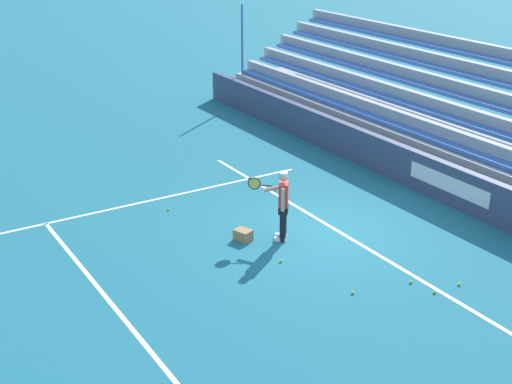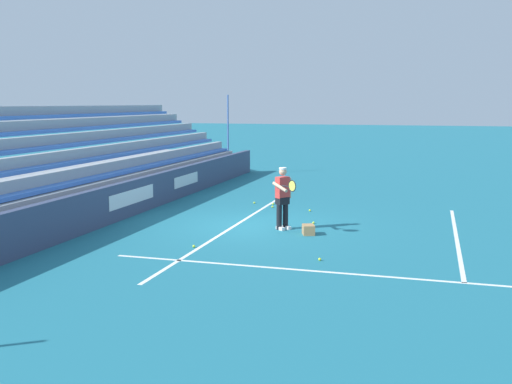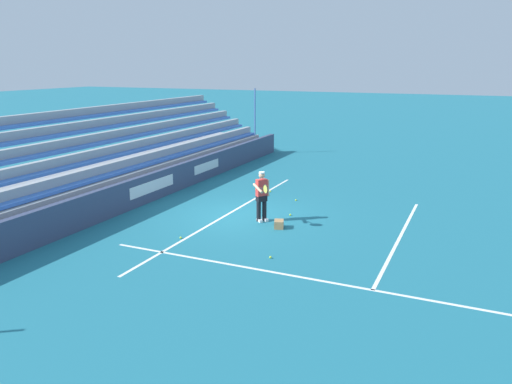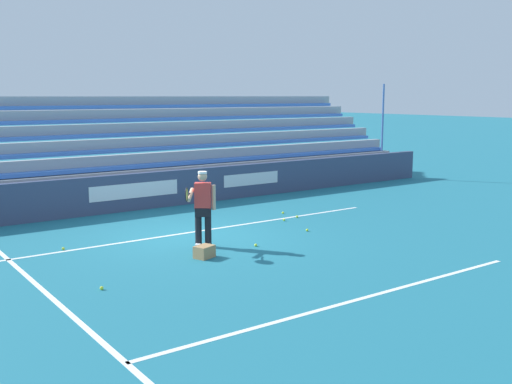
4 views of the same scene
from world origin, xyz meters
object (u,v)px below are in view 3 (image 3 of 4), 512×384
(tennis_player, at_px, (262,196))
(tennis_ball_toward_net, at_px, (181,238))
(ball_box_cardboard, at_px, (279,224))
(tennis_ball_far_left, at_px, (270,191))
(tennis_ball_on_baseline, at_px, (270,257))
(tennis_ball_stray_back, at_px, (296,200))
(tennis_ball_near_player, at_px, (256,189))
(tennis_ball_far_right, at_px, (290,215))
(tennis_ball_by_box, at_px, (268,195))

(tennis_player, distance_m, tennis_ball_toward_net, 3.20)
(ball_box_cardboard, xyz_separation_m, tennis_ball_far_left, (-4.25, -2.09, -0.10))
(tennis_ball_on_baseline, distance_m, tennis_ball_stray_back, 6.10)
(ball_box_cardboard, bearing_deg, tennis_ball_toward_net, -46.95)
(tennis_ball_near_player, bearing_deg, tennis_ball_far_left, 87.07)
(tennis_player, height_order, tennis_ball_far_left, tennis_player)
(ball_box_cardboard, distance_m, tennis_ball_far_right, 1.44)
(tennis_player, height_order, tennis_ball_toward_net, tennis_player)
(ball_box_cardboard, height_order, tennis_ball_far_left, ball_box_cardboard)
(tennis_ball_near_player, bearing_deg, tennis_ball_by_box, 53.36)
(tennis_ball_by_box, bearing_deg, ball_box_cardboard, 27.98)
(tennis_ball_on_baseline, relative_size, tennis_ball_by_box, 1.00)
(tennis_ball_far_left, bearing_deg, tennis_ball_near_player, -92.93)
(tennis_ball_on_baseline, distance_m, tennis_ball_toward_net, 3.16)
(tennis_player, distance_m, tennis_ball_on_baseline, 3.50)
(ball_box_cardboard, relative_size, tennis_ball_toward_net, 6.06)
(ball_box_cardboard, distance_m, tennis_ball_by_box, 4.17)
(tennis_ball_far_left, distance_m, tennis_ball_near_player, 0.68)
(tennis_ball_on_baseline, bearing_deg, tennis_ball_by_box, -156.38)
(tennis_ball_far_left, xyz_separation_m, tennis_ball_by_box, (0.57, 0.13, 0.00))
(tennis_ball_toward_net, bearing_deg, tennis_ball_far_left, 177.51)
(tennis_ball_stray_back, bearing_deg, tennis_player, -3.54)
(tennis_ball_by_box, bearing_deg, tennis_ball_near_player, -126.64)
(tennis_ball_far_right, distance_m, tennis_ball_far_left, 3.43)
(tennis_ball_stray_back, bearing_deg, tennis_ball_by_box, -102.96)
(tennis_ball_far_right, bearing_deg, ball_box_cardboard, 5.46)
(tennis_ball_far_left, bearing_deg, tennis_ball_far_right, 34.69)
(ball_box_cardboard, relative_size, tennis_ball_near_player, 6.06)
(tennis_ball_on_baseline, xyz_separation_m, tennis_ball_far_left, (-6.81, -2.86, 0.00))
(ball_box_cardboard, bearing_deg, tennis_ball_on_baseline, 16.78)
(tennis_ball_by_box, height_order, tennis_ball_near_player, same)
(tennis_player, relative_size, tennis_ball_far_right, 25.98)
(ball_box_cardboard, bearing_deg, tennis_ball_far_right, -174.54)
(tennis_ball_far_right, bearing_deg, tennis_ball_near_player, -137.34)
(tennis_player, height_order, tennis_ball_far_right, tennis_player)
(tennis_ball_on_baseline, xyz_separation_m, tennis_ball_by_box, (-6.24, -2.73, 0.00))
(ball_box_cardboard, bearing_deg, tennis_ball_far_left, -153.84)
(tennis_player, relative_size, tennis_ball_by_box, 25.98)
(ball_box_cardboard, xyz_separation_m, tennis_ball_near_player, (-4.29, -2.77, -0.10))
(tennis_ball_far_right, xyz_separation_m, tennis_ball_by_box, (-2.25, -1.82, 0.00))
(tennis_ball_toward_net, bearing_deg, tennis_ball_near_player, -176.50)
(tennis_player, bearing_deg, tennis_ball_far_left, -161.46)
(tennis_ball_on_baseline, bearing_deg, tennis_ball_stray_back, -166.70)
(ball_box_cardboard, height_order, tennis_ball_by_box, ball_box_cardboard)
(ball_box_cardboard, height_order, tennis_ball_stray_back, ball_box_cardboard)
(tennis_ball_far_right, relative_size, tennis_ball_by_box, 1.00)
(tennis_ball_on_baseline, bearing_deg, tennis_ball_far_left, -157.22)
(tennis_ball_toward_net, bearing_deg, ball_box_cardboard, 133.05)
(tennis_ball_on_baseline, height_order, tennis_ball_near_player, same)
(tennis_ball_by_box, bearing_deg, tennis_ball_toward_net, -3.99)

